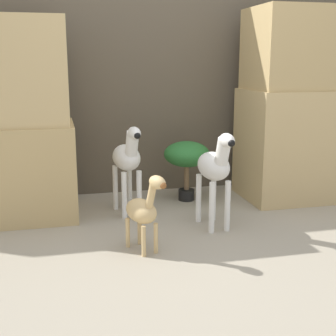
{
  "coord_description": "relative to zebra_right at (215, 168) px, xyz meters",
  "views": [
    {
      "loc": [
        -0.82,
        -2.54,
        1.14
      ],
      "look_at": [
        -0.05,
        0.66,
        0.39
      ],
      "focal_mm": 50.0,
      "sensor_mm": 36.0,
      "label": 1
    }
  ],
  "objects": [
    {
      "name": "giraffe_figurine",
      "position": [
        -0.56,
        -0.31,
        -0.16
      ],
      "size": [
        0.24,
        0.38,
        0.51
      ],
      "color": "tan",
      "rests_on": "ground_plane"
    },
    {
      "name": "zebra_left",
      "position": [
        -0.54,
        0.43,
        0.0
      ],
      "size": [
        0.24,
        0.47,
        0.69
      ],
      "color": "white",
      "rests_on": "ground_plane"
    },
    {
      "name": "potted_palm_front",
      "position": [
        -0.01,
        0.68,
        -0.06
      ],
      "size": [
        0.38,
        0.38,
        0.5
      ],
      "color": "black",
      "rests_on": "ground_plane"
    },
    {
      "name": "rock_pillar_left",
      "position": [
        -1.31,
        0.58,
        0.26
      ],
      "size": [
        0.78,
        0.64,
        1.44
      ],
      "color": "tan",
      "rests_on": "ground_plane"
    },
    {
      "name": "ground_plane",
      "position": [
        -0.22,
        -0.41,
        -0.43
      ],
      "size": [
        14.0,
        14.0,
        0.0
      ],
      "primitive_type": "plane",
      "color": "#9E937F"
    },
    {
      "name": "wall_back",
      "position": [
        -0.22,
        1.1,
        0.67
      ],
      "size": [
        6.4,
        0.08,
        2.2
      ],
      "color": "brown",
      "rests_on": "ground_plane"
    },
    {
      "name": "zebra_right",
      "position": [
        0.0,
        0.0,
        0.0
      ],
      "size": [
        0.22,
        0.47,
        0.69
      ],
      "color": "white",
      "rests_on": "ground_plane"
    },
    {
      "name": "rock_pillar_right",
      "position": [
        0.87,
        0.58,
        0.32
      ],
      "size": [
        0.78,
        0.64,
        1.56
      ],
      "color": "tan",
      "rests_on": "ground_plane"
    }
  ]
}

